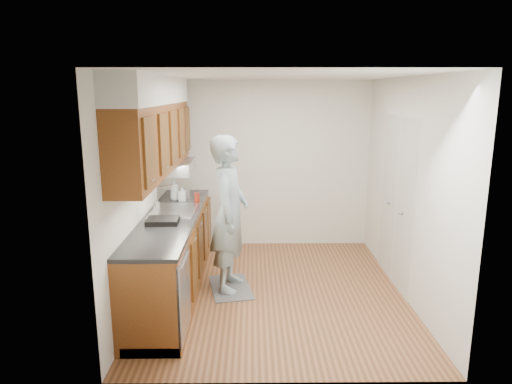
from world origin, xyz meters
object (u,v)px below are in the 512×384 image
dish_rack (163,221)px  steel_can (187,194)px  soap_bottle_a (175,189)px  soap_bottle_b (182,193)px  person (229,204)px  soda_can (197,198)px

dish_rack → steel_can: bearing=81.7°
soap_bottle_a → soap_bottle_b: 0.13m
steel_can → soap_bottle_a: bearing=-167.2°
person → soap_bottle_b: size_ratio=10.55×
person → soap_bottle_a: size_ratio=6.98×
person → soap_bottle_a: 1.02m
steel_can → dish_rack: bearing=-95.5°
soap_bottle_b → soda_can: soap_bottle_b is taller
soda_can → dish_rack: (-0.26, -0.91, -0.04)m
soda_can → dish_rack: soda_can is taller
person → steel_can: size_ratio=16.84×
soap_bottle_a → dish_rack: (0.05, -1.09, -0.12)m
soap_bottle_a → soda_can: size_ratio=2.28×
soap_bottle_a → soda_can: (0.31, -0.18, -0.08)m
soda_can → dish_rack: bearing=-106.1°
person → soda_can: 0.68m
soap_bottle_a → soda_can: soap_bottle_a is taller
dish_rack → soap_bottle_a: bearing=89.7°
person → soda_can: size_ratio=15.92×
soap_bottle_a → steel_can: (0.16, 0.04, -0.09)m
soap_bottle_b → steel_can: bearing=63.5°
soda_can → soap_bottle_a: bearing=150.2°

